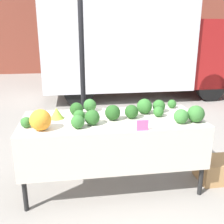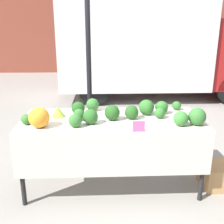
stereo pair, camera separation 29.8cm
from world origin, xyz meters
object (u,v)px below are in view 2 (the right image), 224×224
object	(u,v)px
parked_truck	(152,44)
price_sign	(139,126)
orange_cauliflower	(39,117)
produce_crate	(220,175)

from	to	relation	value
parked_truck	price_sign	size ratio (longest dim) A/B	42.25
parked_truck	orange_cauliflower	distance (m)	5.08
parked_truck	orange_cauliflower	bearing A→B (deg)	-113.58
parked_truck	produce_crate	xyz separation A→B (m)	(0.05, -4.48, -1.33)
orange_cauliflower	produce_crate	bearing A→B (deg)	3.97
parked_truck	produce_crate	distance (m)	4.68
orange_cauliflower	produce_crate	size ratio (longest dim) A/B	0.50
price_sign	produce_crate	size ratio (longest dim) A/B	0.28
orange_cauliflower	price_sign	world-z (taller)	orange_cauliflower
orange_cauliflower	price_sign	xyz separation A→B (m)	(1.01, -0.17, -0.05)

